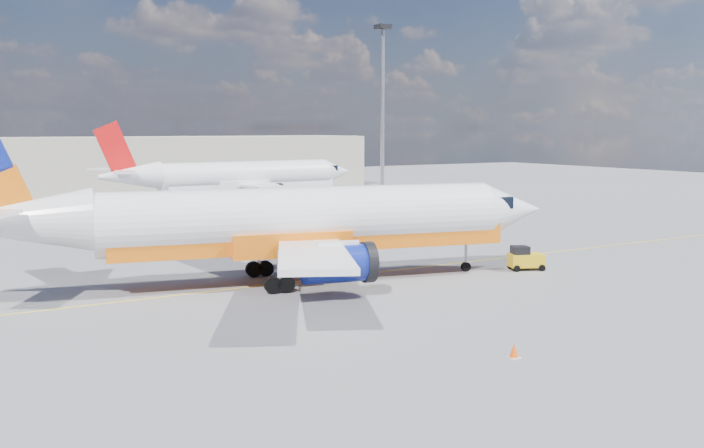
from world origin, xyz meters
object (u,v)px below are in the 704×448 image
main_jet (285,223)px  second_jet (239,177)px  gse_tug (525,259)px  traffic_cone (514,351)px

main_jet → second_jet: (16.97, 46.51, -0.33)m
gse_tug → second_jet: bearing=110.6°
main_jet → gse_tug: size_ratio=14.50×
second_jet → gse_tug: 50.80m
second_jet → traffic_cone: size_ratio=54.30×
gse_tug → traffic_cone: bearing=-112.7°
main_jet → traffic_cone: bearing=-74.5°
second_jet → main_jet: bearing=-111.8°
traffic_cone → second_jet: bearing=76.3°
main_jet → gse_tug: main_jet is taller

